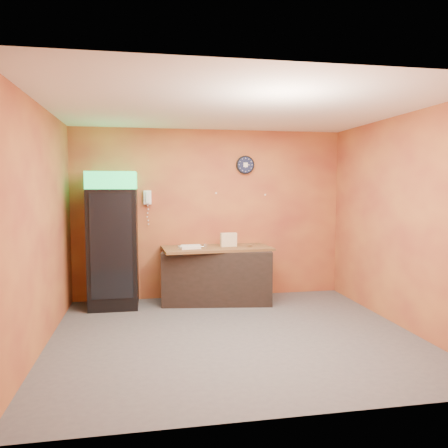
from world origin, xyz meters
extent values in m
plane|color=#47474C|center=(0.00, 0.00, 0.00)|extent=(4.50, 4.50, 0.00)
cube|color=#CB8039|center=(0.00, 2.00, 1.40)|extent=(4.50, 0.02, 2.80)
cube|color=#CB8039|center=(-2.25, 0.00, 1.40)|extent=(0.02, 4.00, 2.80)
cube|color=#CB8039|center=(2.25, 0.00, 1.40)|extent=(0.02, 4.00, 2.80)
cube|color=white|center=(0.00, 0.00, 2.80)|extent=(4.50, 4.00, 0.02)
cube|color=black|center=(-1.57, 1.65, 0.91)|extent=(0.74, 0.74, 1.82)
cube|color=#17C754|center=(-1.57, 1.65, 1.95)|extent=(0.74, 0.74, 0.26)
cube|color=black|center=(-1.56, 1.28, 0.99)|extent=(0.60, 0.03, 1.56)
cube|color=black|center=(0.05, 1.62, 0.43)|extent=(1.80, 1.00, 0.85)
cylinder|color=black|center=(0.59, 1.98, 2.22)|extent=(0.31, 0.05, 0.31)
cylinder|color=#0F1433|center=(0.59, 1.95, 2.22)|extent=(0.26, 0.01, 0.26)
cube|color=white|center=(0.59, 1.94, 2.22)|extent=(0.07, 0.00, 0.07)
cube|color=white|center=(-1.03, 1.96, 1.68)|extent=(0.12, 0.07, 0.22)
cube|color=white|center=(-1.03, 1.91, 1.68)|extent=(0.05, 0.04, 0.18)
cube|color=brown|center=(0.05, 1.62, 0.87)|extent=(1.77, 0.92, 0.04)
cube|color=beige|center=(0.24, 1.63, 0.92)|extent=(0.27, 0.12, 0.06)
cube|color=beige|center=(0.24, 1.63, 0.98)|extent=(0.27, 0.12, 0.06)
cube|color=beige|center=(0.24, 1.63, 1.03)|extent=(0.27, 0.12, 0.06)
cube|color=beige|center=(0.24, 1.63, 1.09)|extent=(0.27, 0.12, 0.06)
cube|color=white|center=(-0.42, 1.54, 0.92)|extent=(0.32, 0.19, 0.04)
cube|color=white|center=(-0.39, 1.46, 0.92)|extent=(0.33, 0.18, 0.04)
cube|color=white|center=(-0.37, 1.62, 0.92)|extent=(0.31, 0.14, 0.04)
cylinder|color=silver|center=(-0.14, 1.61, 0.92)|extent=(0.06, 0.06, 0.06)
camera|label=1|loc=(-1.08, -5.23, 1.86)|focal=35.00mm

